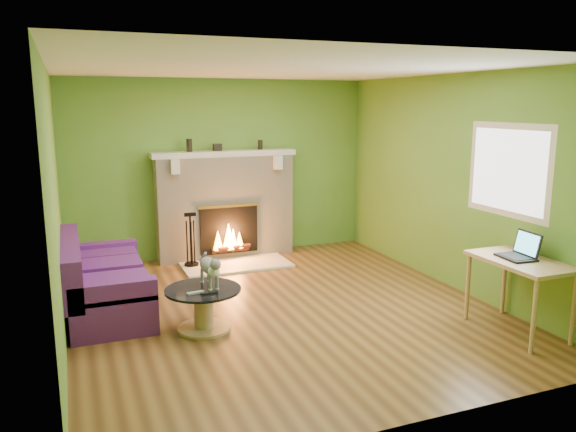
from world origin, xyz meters
name	(u,v)px	position (x,y,z in m)	size (l,w,h in m)	color
floor	(282,308)	(0.00, 0.00, 0.00)	(5.00, 5.00, 0.00)	#543318
ceiling	(281,68)	(0.00, 0.00, 2.60)	(5.00, 5.00, 0.00)	white
wall_back	(221,169)	(0.00, 2.50, 1.30)	(5.00, 5.00, 0.00)	#54822A
wall_front	(415,248)	(0.00, -2.50, 1.30)	(5.00, 5.00, 0.00)	#54822A
wall_left	(56,207)	(-2.25, 0.00, 1.30)	(5.00, 5.00, 0.00)	#54822A
wall_right	(454,183)	(2.25, 0.00, 1.30)	(5.00, 5.00, 0.00)	#54822A
window_frame	(508,170)	(2.24, -0.90, 1.55)	(1.20, 1.20, 0.00)	silver
window_pane	(508,170)	(2.23, -0.90, 1.55)	(1.06, 1.06, 0.00)	white
fireplace	(225,206)	(0.00, 2.32, 0.77)	(2.10, 0.46, 1.58)	beige
hearth	(236,265)	(0.00, 1.80, 0.01)	(1.50, 0.75, 0.03)	beige
mantel	(225,154)	(0.00, 2.30, 1.54)	(2.10, 0.28, 0.08)	beige
sofa	(102,283)	(-1.86, 0.66, 0.32)	(0.86, 1.83, 0.82)	#4B1A65
coffee_table	(203,306)	(-0.95, -0.28, 0.25)	(0.76, 0.76, 0.43)	tan
desk	(520,268)	(1.95, -1.47, 0.66)	(0.58, 1.01, 0.75)	tan
cat	(209,270)	(-0.87, -0.23, 0.61)	(0.21, 0.56, 0.35)	slate
remote_silver	(196,293)	(-1.05, -0.40, 0.44)	(0.17, 0.04, 0.02)	#99999B
remote_black	(209,293)	(-0.93, -0.46, 0.44)	(0.16, 0.04, 0.02)	black
laptop	(517,246)	(1.93, -1.42, 0.88)	(0.31, 0.35, 0.26)	black
fire_tools	(191,239)	(-0.60, 1.95, 0.41)	(0.20, 0.20, 0.75)	black
mantel_vase_left	(189,145)	(-0.50, 2.33, 1.67)	(0.08, 0.08, 0.18)	black
mantel_vase_right	(260,145)	(0.55, 2.33, 1.65)	(0.07, 0.07, 0.14)	black
mantel_box	(217,147)	(-0.10, 2.33, 1.63)	(0.12, 0.08, 0.10)	black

